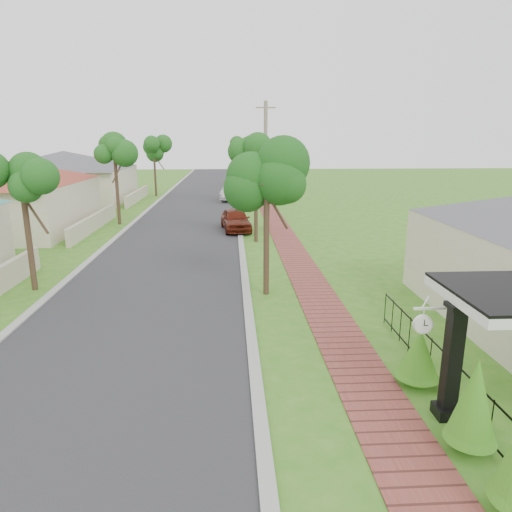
# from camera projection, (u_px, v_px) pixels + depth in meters

# --- Properties ---
(ground) EXTENTS (160.00, 160.00, 0.00)m
(ground) POSITION_uv_depth(u_px,v_px,m) (229.00, 397.00, 10.29)
(ground) COLOR #33731B
(ground) RESTS_ON ground
(road) EXTENTS (7.00, 120.00, 0.02)m
(road) POSITION_uv_depth(u_px,v_px,m) (183.00, 229.00, 29.47)
(road) COLOR #28282B
(road) RESTS_ON ground
(kerb_right) EXTENTS (0.30, 120.00, 0.10)m
(kerb_right) POSITION_uv_depth(u_px,v_px,m) (239.00, 228.00, 29.67)
(kerb_right) COLOR #9E9E99
(kerb_right) RESTS_ON ground
(kerb_left) EXTENTS (0.30, 120.00, 0.10)m
(kerb_left) POSITION_uv_depth(u_px,v_px,m) (126.00, 230.00, 29.27)
(kerb_left) COLOR #9E9E99
(kerb_left) RESTS_ON ground
(sidewalk) EXTENTS (1.50, 120.00, 0.03)m
(sidewalk) POSITION_uv_depth(u_px,v_px,m) (279.00, 228.00, 29.81)
(sidewalk) COLOR brown
(sidewalk) RESTS_ON ground
(porch_post) EXTENTS (0.48, 0.48, 2.52)m
(porch_post) POSITION_uv_depth(u_px,v_px,m) (451.00, 368.00, 9.29)
(porch_post) COLOR black
(porch_post) RESTS_ON ground
(picket_fence) EXTENTS (0.03, 8.02, 1.00)m
(picket_fence) POSITION_uv_depth(u_px,v_px,m) (443.00, 370.00, 10.42)
(picket_fence) COLOR black
(picket_fence) RESTS_ON ground
(street_trees) EXTENTS (10.70, 37.65, 5.89)m
(street_trees) POSITION_uv_depth(u_px,v_px,m) (191.00, 154.00, 34.96)
(street_trees) COLOR #382619
(street_trees) RESTS_ON ground
(hedge_row) EXTENTS (0.91, 4.81, 2.21)m
(hedge_row) POSITION_uv_depth(u_px,v_px,m) (466.00, 401.00, 8.53)
(hedge_row) COLOR #2E7016
(hedge_row) RESTS_ON ground
(far_house_grey) EXTENTS (15.56, 15.56, 4.60)m
(far_house_grey) POSITION_uv_depth(u_px,v_px,m) (66.00, 176.00, 41.78)
(far_house_grey) COLOR beige
(far_house_grey) RESTS_ON ground
(parked_car_red) EXTENTS (2.13, 4.24, 1.39)m
(parked_car_red) POSITION_uv_depth(u_px,v_px,m) (236.00, 220.00, 28.78)
(parked_car_red) COLOR #5B1A0D
(parked_car_red) RESTS_ON ground
(parked_car_white) EXTENTS (2.60, 5.13, 1.61)m
(parked_car_white) POSITION_uv_depth(u_px,v_px,m) (234.00, 192.00, 43.13)
(parked_car_white) COLOR silver
(parked_car_white) RESTS_ON ground
(near_tree) EXTENTS (2.08, 2.08, 5.34)m
(near_tree) POSITION_uv_depth(u_px,v_px,m) (267.00, 180.00, 16.08)
(near_tree) COLOR #382619
(near_tree) RESTS_ON ground
(utility_pole) EXTENTS (1.20, 0.24, 7.88)m
(utility_pole) POSITION_uv_depth(u_px,v_px,m) (265.00, 166.00, 28.41)
(utility_pole) COLOR gray
(utility_pole) RESTS_ON ground
(station_clock) EXTENTS (0.68, 0.13, 0.58)m
(station_clock) POSITION_uv_depth(u_px,v_px,m) (423.00, 323.00, 9.45)
(station_clock) COLOR white
(station_clock) RESTS_ON ground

